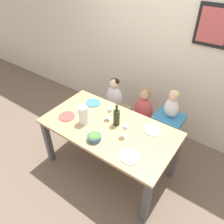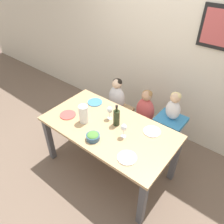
{
  "view_description": "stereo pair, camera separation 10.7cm",
  "coord_description": "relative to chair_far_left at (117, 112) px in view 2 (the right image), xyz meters",
  "views": [
    {
      "loc": [
        1.18,
        -1.58,
        2.49
      ],
      "look_at": [
        0.0,
        0.07,
        0.93
      ],
      "focal_mm": 35.0,
      "sensor_mm": 36.0,
      "label": 1
    },
    {
      "loc": [
        1.27,
        -1.51,
        2.49
      ],
      "look_at": [
        0.0,
        0.07,
        0.93
      ],
      "focal_mm": 35.0,
      "sensor_mm": 36.0,
      "label": 2
    }
  ],
  "objects": [
    {
      "name": "dining_table",
      "position": [
        0.39,
        -0.66,
        0.27
      ],
      "size": [
        1.63,
        0.87,
        0.75
      ],
      "color": "tan",
      "rests_on": "ground_plane"
    },
    {
      "name": "person_baby_right",
      "position": [
        0.89,
        0.0,
        0.53
      ],
      "size": [
        0.19,
        0.13,
        0.39
      ],
      "color": "silver",
      "rests_on": "chair_right_highchair"
    },
    {
      "name": "salad_bowl_large",
      "position": [
        0.39,
        -0.94,
        0.41
      ],
      "size": [
        0.16,
        0.16,
        0.08
      ],
      "color": "#335675",
      "rests_on": "dining_table"
    },
    {
      "name": "person_child_left",
      "position": [
        -0.0,
        0.0,
        0.32
      ],
      "size": [
        0.27,
        0.18,
        0.52
      ],
      "color": "silver",
      "rests_on": "chair_far_left"
    },
    {
      "name": "chair_right_highchair",
      "position": [
        0.89,
        0.0,
        0.17
      ],
      "size": [
        0.36,
        0.33,
        0.71
      ],
      "color": "silver",
      "rests_on": "ground_plane"
    },
    {
      "name": "ground_plane",
      "position": [
        0.39,
        -0.66,
        -0.38
      ],
      "size": [
        14.0,
        14.0,
        0.0
      ],
      "primitive_type": "plane",
      "color": "#705B4C"
    },
    {
      "name": "dinner_plate_front_right",
      "position": [
        0.85,
        -0.92,
        0.37
      ],
      "size": [
        0.2,
        0.2,
        0.01
      ],
      "color": "silver",
      "rests_on": "dining_table"
    },
    {
      "name": "dinner_plate_front_left",
      "position": [
        -0.16,
        -0.82,
        0.37
      ],
      "size": [
        0.2,
        0.2,
        0.01
      ],
      "color": "#D14C47",
      "rests_on": "dining_table"
    },
    {
      "name": "wall_back",
      "position": [
        0.39,
        0.58,
        0.97
      ],
      "size": [
        10.0,
        0.09,
        2.7
      ],
      "color": "beige",
      "rests_on": "ground_plane"
    },
    {
      "name": "wine_glass_near",
      "position": [
        0.63,
        -0.69,
        0.5
      ],
      "size": [
        0.07,
        0.07,
        0.18
      ],
      "color": "white",
      "rests_on": "dining_table"
    },
    {
      "name": "chair_far_left",
      "position": [
        0.0,
        0.0,
        0.0
      ],
      "size": [
        0.43,
        0.39,
        0.46
      ],
      "color": "silver",
      "rests_on": "ground_plane"
    },
    {
      "name": "person_child_center",
      "position": [
        0.5,
        0.0,
        0.32
      ],
      "size": [
        0.27,
        0.18,
        0.52
      ],
      "color": "#C64C4C",
      "rests_on": "chair_far_center"
    },
    {
      "name": "wine_bottle",
      "position": [
        0.44,
        -0.57,
        0.48
      ],
      "size": [
        0.08,
        0.08,
        0.28
      ],
      "color": "#232D19",
      "rests_on": "dining_table"
    },
    {
      "name": "dinner_plate_back_left",
      "position": [
        -0.08,
        -0.39,
        0.37
      ],
      "size": [
        0.2,
        0.2,
        0.01
      ],
      "color": "teal",
      "rests_on": "dining_table"
    },
    {
      "name": "chair_far_center",
      "position": [
        0.5,
        0.0,
        0.0
      ],
      "size": [
        0.43,
        0.39,
        0.46
      ],
      "color": "silver",
      "rests_on": "ground_plane"
    },
    {
      "name": "paper_towel_roll",
      "position": [
        0.09,
        -0.78,
        0.48
      ],
      "size": [
        0.11,
        0.11,
        0.23
      ],
      "color": "white",
      "rests_on": "dining_table"
    },
    {
      "name": "dinner_plate_back_right",
      "position": [
        0.84,
        -0.42,
        0.37
      ],
      "size": [
        0.2,
        0.2,
        0.01
      ],
      "color": "silver",
      "rests_on": "dining_table"
    },
    {
      "name": "wine_glass_far",
      "position": [
        0.3,
        -0.54,
        0.5
      ],
      "size": [
        0.07,
        0.07,
        0.18
      ],
      "color": "white",
      "rests_on": "dining_table"
    }
  ]
}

